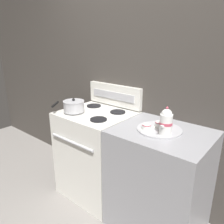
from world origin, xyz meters
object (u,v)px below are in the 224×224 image
teacup_left (159,125)px  creamer_jug (169,122)px  saucepan (74,106)px  serving_tray (159,130)px  teapot (166,122)px  teacup_right (146,127)px  stove (97,153)px

teacup_left → creamer_jug: bearing=68.0°
saucepan → serving_tray: (0.86, 0.14, -0.06)m
saucepan → serving_tray: saucepan is taller
saucepan → teapot: (0.95, 0.07, 0.04)m
serving_tray → creamer_jug: 0.12m
saucepan → teacup_left: size_ratio=2.98×
teacup_left → teacup_right: size_ratio=1.00×
stove → serving_tray: serving_tray is taller
saucepan → teapot: 0.95m
stove → teapot: bearing=-4.9°
teapot → saucepan: bearing=-175.5°
teapot → creamer_jug: 0.20m
stove → teacup_left: (0.68, 0.02, 0.49)m
stove → teapot: 0.97m
creamer_jug → teacup_left: bearing=-112.0°
stove → teacup_left: bearing=2.0°
teapot → creamer_jug: teapot is taller
creamer_jug → teacup_right: bearing=-113.0°
serving_tray → creamer_jug: size_ratio=5.41×
stove → teacup_right: size_ratio=8.82×
stove → teacup_right: bearing=-8.2°
teapot → creamer_jug: size_ratio=3.28×
saucepan → teapot: size_ratio=1.45×
creamer_jug → teapot: bearing=-71.1°
serving_tray → teacup_left: bearing=117.9°
serving_tray → teapot: (0.08, -0.06, 0.11)m
saucepan → teacup_right: saucepan is taller
serving_tray → creamer_jug: bearing=79.5°
teapot → stove: bearing=175.1°
serving_tray → teacup_left: size_ratio=3.38×
teapot → teacup_right: teapot is taller
saucepan → teacup_left: saucepan is taller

